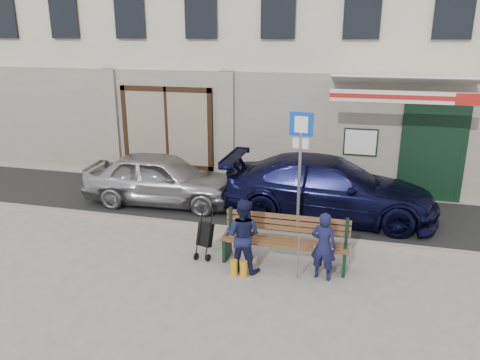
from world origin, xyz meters
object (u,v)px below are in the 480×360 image
(car_silver, at_px, (161,178))
(man, at_px, (324,246))
(woman, at_px, (243,235))
(stroller, at_px, (205,236))
(parking_sign, at_px, (300,154))
(bench, at_px, (282,241))
(car_navy, at_px, (329,188))

(car_silver, relative_size, man, 3.11)
(woman, distance_m, stroller, 0.95)
(parking_sign, height_order, bench, parking_sign)
(bench, xyz_separation_m, woman, (-0.65, -0.42, 0.23))
(stroller, bearing_deg, parking_sign, 59.85)
(bench, height_order, stroller, stroller)
(woman, bearing_deg, bench, -138.54)
(car_silver, relative_size, woman, 2.82)
(car_navy, height_order, man, car_navy)
(parking_sign, height_order, man, parking_sign)
(woman, relative_size, stroller, 1.39)
(woman, height_order, stroller, woman)
(stroller, bearing_deg, bench, 19.07)
(bench, distance_m, woman, 0.81)
(car_navy, bearing_deg, parking_sign, 155.86)
(car_navy, distance_m, man, 3.02)
(car_navy, bearing_deg, car_silver, 92.54)
(bench, bearing_deg, parking_sign, 86.32)
(man, bearing_deg, woman, 14.04)
(parking_sign, xyz_separation_m, woman, (-0.75, -1.87, -1.10))
(man, relative_size, woman, 0.91)
(parking_sign, bearing_deg, stroller, -129.48)
(car_navy, xyz_separation_m, bench, (-0.65, -2.65, -0.26))
(parking_sign, bearing_deg, car_navy, 72.08)
(car_navy, xyz_separation_m, stroller, (-2.15, -2.73, -0.28))
(man, bearing_deg, bench, -12.58)
(man, xyz_separation_m, stroller, (-2.30, 0.28, -0.19))
(car_silver, height_order, man, car_silver)
(car_silver, height_order, stroller, car_silver)
(bench, distance_m, stroller, 1.51)
(car_silver, xyz_separation_m, parking_sign, (3.65, -1.05, 1.13))
(bench, relative_size, stroller, 2.42)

